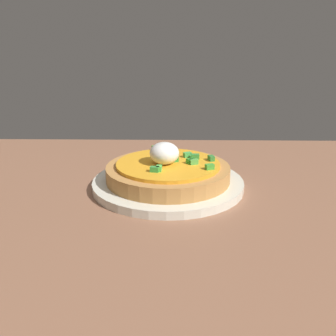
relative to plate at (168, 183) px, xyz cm
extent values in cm
cube|color=#895C43|center=(-6.94, 11.91, -2.27)|extent=(106.67, 84.19, 3.25)
cylinder|color=silver|center=(0.00, 0.00, 0.00)|extent=(24.20, 24.20, 1.28)
cylinder|color=#BA8042|center=(0.00, 0.00, 1.82)|extent=(19.72, 19.72, 2.36)
cylinder|color=orange|center=(0.00, 0.00, 3.27)|extent=(16.49, 16.49, 0.53)
ellipsoid|color=white|center=(0.55, 0.53, 5.26)|extent=(4.62, 4.62, 3.45)
cube|color=#348D37|center=(-1.09, -0.83, 3.94)|extent=(1.22, 1.49, 0.80)
cube|color=green|center=(-3.15, -3.08, 3.94)|extent=(1.50, 1.26, 0.80)
cube|color=#54AB46|center=(-4.04, 0.68, 3.94)|extent=(1.48, 1.19, 0.80)
cube|color=#338134|center=(-6.64, -1.26, 3.94)|extent=(1.13, 1.45, 0.80)
cube|color=#51B04A|center=(2.29, -7.20, 3.94)|extent=(1.51, 1.33, 0.80)
cube|color=#298629|center=(-3.56, 0.25, 3.94)|extent=(1.51, 1.39, 0.80)
cube|color=green|center=(1.90, 4.41, 3.94)|extent=(1.42, 1.05, 0.80)
cube|color=green|center=(1.11, -1.00, 3.94)|extent=(1.47, 1.17, 0.80)
cube|color=#50AA4D|center=(1.16, -3.55, 3.94)|extent=(1.43, 1.07, 0.80)
cube|color=#52BC4A|center=(1.27, 3.99, 3.94)|extent=(0.89, 1.34, 0.80)
cube|color=green|center=(-6.33, 3.10, 3.94)|extent=(1.49, 1.22, 0.80)
cube|color=#348E3A|center=(-4.42, -2.10, 3.94)|extent=(1.28, 0.81, 0.80)
camera|label=1|loc=(-1.14, 58.48, 22.55)|focal=41.52mm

